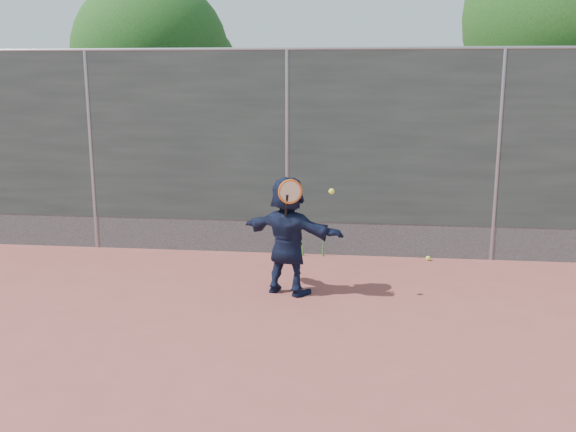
# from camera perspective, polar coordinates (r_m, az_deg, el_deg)

# --- Properties ---
(ground) EXTENTS (80.00, 80.00, 0.00)m
(ground) POSITION_cam_1_polar(r_m,az_deg,el_deg) (6.46, -3.90, -11.60)
(ground) COLOR #9E4C42
(ground) RESTS_ON ground
(player) EXTENTS (1.41, 0.92, 1.45)m
(player) POSITION_cam_1_polar(r_m,az_deg,el_deg) (7.79, -0.00, -1.74)
(player) COLOR #141C37
(player) RESTS_ON ground
(ball_ground) EXTENTS (0.07, 0.07, 0.07)m
(ball_ground) POSITION_cam_1_polar(r_m,az_deg,el_deg) (9.55, 12.35, -3.68)
(ball_ground) COLOR #DAFC38
(ball_ground) RESTS_ON ground
(fence) EXTENTS (20.00, 0.06, 3.03)m
(fence) POSITION_cam_1_polar(r_m,az_deg,el_deg) (9.43, -0.09, 5.99)
(fence) COLOR #38423D
(fence) RESTS_ON ground
(swing_action) EXTENTS (0.66, 0.15, 0.51)m
(swing_action) POSITION_cam_1_polar(r_m,az_deg,el_deg) (7.46, 0.55, 2.05)
(swing_action) COLOR orange
(swing_action) RESTS_ON ground
(tree_left) EXTENTS (3.15, 3.00, 4.53)m
(tree_left) POSITION_cam_1_polar(r_m,az_deg,el_deg) (12.98, -11.33, 13.47)
(tree_left) COLOR #382314
(tree_left) RESTS_ON ground
(weed_clump) EXTENTS (0.68, 0.07, 0.30)m
(weed_clump) POSITION_cam_1_polar(r_m,az_deg,el_deg) (9.55, 1.59, -2.78)
(weed_clump) COLOR #387226
(weed_clump) RESTS_ON ground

